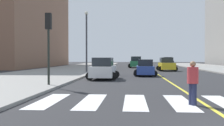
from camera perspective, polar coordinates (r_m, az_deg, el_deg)
name	(u,v)px	position (r m, az deg, el deg)	size (l,w,h in m)	color
sidewalk_kerb_west	(42,74)	(28.41, -14.95, -2.41)	(10.00, 120.00, 0.15)	gray
crosswalk_paint	(202,103)	(11.28, 19.02, -8.13)	(13.50, 4.00, 0.01)	silver
lane_divider_paint	(148,68)	(46.89, 7.78, -1.09)	(0.16, 80.00, 0.01)	yellow
low_rise_brick_west	(11,22)	(58.31, -21.01, 8.37)	(16.00, 32.00, 18.49)	brown
car_yellow_nearest	(167,65)	(37.30, 11.75, -0.34)	(2.65, 4.20, 1.87)	gold
car_black_second	(168,62)	(60.77, 12.05, 0.26)	(2.81, 4.46, 1.98)	black
car_silver_third	(135,62)	(66.18, 5.10, 0.26)	(2.48, 3.93, 1.75)	#B7B7BC
car_blue_fourth	(145,68)	(26.43, 7.20, -1.13)	(2.36, 3.74, 1.66)	#2D479E
car_white_fifth	(103,69)	(22.23, -1.91, -1.33)	(2.62, 4.14, 1.83)	silver
car_green_sixth	(136,62)	(48.38, 5.19, 0.12)	(2.91, 4.64, 2.07)	#236B42
traffic_light_far_corner	(49,34)	(16.79, -13.61, 6.10)	(0.36, 0.41, 4.43)	black
pedestrian_crossing	(193,81)	(10.47, 17.12, -3.75)	(0.42, 0.42, 1.68)	#232847
street_lamp	(87,36)	(31.22, -5.56, 5.86)	(0.44, 0.44, 7.16)	#38383D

